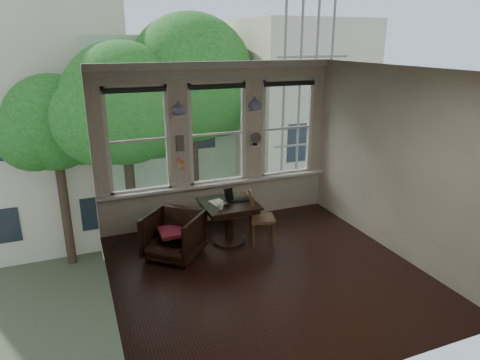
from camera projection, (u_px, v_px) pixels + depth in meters
name	position (u px, v px, depth m)	size (l,w,h in m)	color
ground	(266.00, 273.00, 6.49)	(4.50, 4.50, 0.00)	black
ceiling	(271.00, 69.00, 5.55)	(4.50, 4.50, 0.00)	silver
wall_back	(217.00, 144.00, 8.01)	(4.50, 4.50, 0.00)	beige
wall_front	(371.00, 247.00, 4.04)	(4.50, 4.50, 0.00)	beige
wall_left	(102.00, 200.00, 5.23)	(4.50, 4.50, 0.00)	beige
wall_right	(396.00, 163.00, 6.82)	(4.50, 4.50, 0.00)	beige
window_left	(138.00, 140.00, 7.43)	(1.10, 0.12, 1.90)	white
window_center	(217.00, 134.00, 7.94)	(1.10, 0.12, 1.90)	white
window_right	(286.00, 128.00, 8.45)	(1.10, 0.12, 1.90)	white
shelf_left	(179.00, 116.00, 7.47)	(0.26, 0.16, 0.03)	white
shelf_right	(255.00, 111.00, 7.98)	(0.26, 0.16, 0.03)	white
intercom	(180.00, 143.00, 7.66)	(0.14, 0.06, 0.28)	#59544F
sticky_notes	(181.00, 162.00, 7.77)	(0.16, 0.01, 0.24)	pink
desk_fan	(255.00, 141.00, 8.15)	(0.20, 0.20, 0.24)	#59544F
vase_left	(179.00, 108.00, 7.43)	(0.24, 0.24, 0.25)	white
vase_right	(255.00, 103.00, 7.94)	(0.24, 0.24, 0.25)	white
table	(229.00, 223.00, 7.33)	(0.90, 0.90, 0.75)	black
armchair_left	(174.00, 235.00, 6.84)	(0.81, 0.84, 0.76)	black
cushion_red	(174.00, 232.00, 6.82)	(0.45, 0.45, 0.06)	maroon
side_chair_right	(262.00, 218.00, 7.32)	(0.42, 0.42, 0.92)	#4F331C
laptop	(241.00, 201.00, 7.25)	(0.37, 0.24, 0.03)	black
mug	(221.00, 207.00, 6.90)	(0.11, 0.11, 0.10)	white
drinking_glass	(226.00, 203.00, 7.06)	(0.12, 0.12, 0.09)	white
tablet	(229.00, 195.00, 7.26)	(0.16, 0.02, 0.22)	black
papers	(218.00, 202.00, 7.21)	(0.22, 0.30, 0.00)	silver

